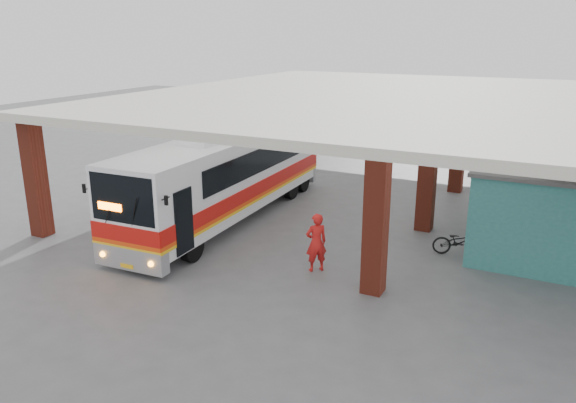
# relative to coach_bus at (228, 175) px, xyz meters

# --- Properties ---
(ground) EXTENTS (90.00, 90.00, 0.00)m
(ground) POSITION_rel_coach_bus_xyz_m (4.33, -0.70, -1.80)
(ground) COLOR #515154
(ground) RESTS_ON ground
(brick_columns) EXTENTS (20.10, 21.60, 4.35)m
(brick_columns) POSITION_rel_coach_bus_xyz_m (5.76, 4.30, 0.37)
(brick_columns) COLOR maroon
(brick_columns) RESTS_ON ground
(canopy_roof) EXTENTS (21.00, 23.00, 0.30)m
(canopy_roof) POSITION_rel_coach_bus_xyz_m (4.83, 5.80, 2.70)
(canopy_roof) COLOR beige
(canopy_roof) RESTS_ON brick_columns
(shop_building) EXTENTS (5.20, 8.20, 3.11)m
(shop_building) POSITION_rel_coach_bus_xyz_m (11.82, 3.30, -0.24)
(shop_building) COLOR #2B6C6A
(shop_building) RESTS_ON ground
(coach_bus) EXTENTS (3.14, 12.55, 3.63)m
(coach_bus) POSITION_rel_coach_bus_xyz_m (0.00, 0.00, 0.00)
(coach_bus) COLOR white
(coach_bus) RESTS_ON ground
(motorcycle) EXTENTS (1.92, 1.17, 0.95)m
(motorcycle) POSITION_rel_coach_bus_xyz_m (9.03, 0.31, -1.32)
(motorcycle) COLOR black
(motorcycle) RESTS_ON ground
(pedestrian) EXTENTS (0.81, 0.81, 1.89)m
(pedestrian) POSITION_rel_coach_bus_xyz_m (5.24, -3.08, -0.85)
(pedestrian) COLOR red
(pedestrian) RESTS_ON ground
(red_chair) EXTENTS (0.41, 0.41, 0.78)m
(red_chair) POSITION_rel_coach_bus_xyz_m (9.42, 6.30, -1.44)
(red_chair) COLOR #B31713
(red_chair) RESTS_ON ground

